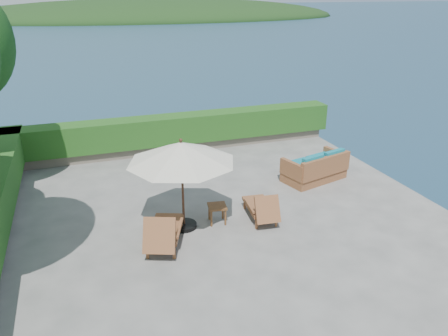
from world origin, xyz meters
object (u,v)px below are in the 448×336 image
object	(u,v)px
lounge_right	(262,207)
side_table	(217,208)
wicker_loveseat	(316,169)
lounge_left	(164,231)
patio_umbrella	(181,153)

from	to	relation	value
lounge_right	side_table	size ratio (longest dim) A/B	2.99
side_table	wicker_loveseat	xyz separation A→B (m)	(3.79, 1.57, -0.02)
lounge_left	lounge_right	xyz separation A→B (m)	(2.68, 0.45, -0.06)
patio_umbrella	side_table	distance (m)	1.84
lounge_right	lounge_left	bearing A→B (deg)	-164.25
patio_umbrella	side_table	xyz separation A→B (m)	(0.88, -0.04, -1.61)
side_table	wicker_loveseat	distance (m)	4.11
lounge_left	side_table	bearing A→B (deg)	45.31
lounge_left	patio_umbrella	bearing A→B (deg)	68.86
lounge_right	wicker_loveseat	xyz separation A→B (m)	(2.65, 1.82, 0.02)
lounge_left	side_table	xyz separation A→B (m)	(1.54, 0.70, -0.02)
lounge_right	side_table	world-z (taller)	lounge_right
patio_umbrella	lounge_right	bearing A→B (deg)	-7.96
patio_umbrella	lounge_right	xyz separation A→B (m)	(2.02, -0.28, -1.65)
lounge_right	wicker_loveseat	distance (m)	3.22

